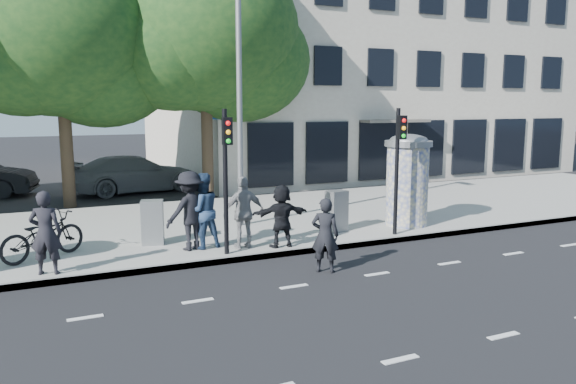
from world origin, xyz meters
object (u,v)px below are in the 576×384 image
traffic_pole_near (226,167)px  street_lamp (240,63)px  man_road (325,235)px  ped_b (46,233)px  bicycle (43,236)px  ped_c (202,211)px  car_right (135,174)px  traffic_pole_far (398,158)px  ped_e (244,212)px  ped_d (190,211)px  ad_column_right (407,178)px  cabinet_right (337,211)px  cabinet_left (153,222)px  ped_f (282,216)px

traffic_pole_near → street_lamp: (1.40, 2.84, 2.56)m
traffic_pole_near → man_road: size_ratio=2.05×
ped_b → bicycle: size_ratio=0.86×
traffic_pole_near → man_road: bearing=-46.8°
ped_c → bicycle: size_ratio=0.91×
car_right → ped_b: bearing=151.4°
man_road → ped_b: bearing=16.1°
traffic_pole_near → traffic_pole_far: (4.80, 0.00, 0.00)m
traffic_pole_near → ped_e: bearing=33.9°
car_right → ped_c: bearing=168.7°
ped_e → ped_d: bearing=-18.2°
ped_b → ped_d: bearing=-150.9°
ped_d → car_right: bearing=-109.0°
ad_column_right → ped_b: ad_column_right is taller
man_road → street_lamp: bearing=-52.3°
ped_c → man_road: size_ratio=1.12×
ad_column_right → ped_d: ad_column_right is taller
ped_b → street_lamp: bearing=-135.7°
street_lamp → ped_d: street_lamp is taller
ped_d → car_right: (0.47, 10.58, -0.34)m
traffic_pole_near → ped_e: size_ratio=1.91×
ped_e → cabinet_right: 3.06m
man_road → cabinet_left: size_ratio=1.47×
cabinet_left → ad_column_right: bearing=10.0°
man_road → car_right: bearing=-47.4°
ped_d → cabinet_right: 4.22m
ped_f → man_road: 1.89m
cabinet_right → car_right: car_right is taller
ped_c → bicycle: bearing=-17.4°
ped_c → cabinet_left: bearing=-48.2°
car_right → ad_column_right: bearing=-160.6°
street_lamp → car_right: 9.57m
traffic_pole_near → ped_f: (1.45, 0.12, -1.30)m
bicycle → car_right: (3.75, 9.95, 0.08)m
ped_c → bicycle: 3.66m
traffic_pole_far → street_lamp: bearing=140.1°
traffic_pole_far → ped_c: bearing=171.0°
street_lamp → ped_b: (-5.30, -2.74, -3.76)m
bicycle → ad_column_right: bearing=-123.0°
cabinet_left → traffic_pole_near: bearing=-34.4°
ped_f → cabinet_left: 3.27m
ad_column_right → man_road: ad_column_right is taller
cabinet_left → street_lamp: bearing=38.4°
street_lamp → ped_e: street_lamp is taller
ped_e → traffic_pole_far: bearing=175.8°
ped_b → cabinet_left: size_ratio=1.57×
man_road → ped_d: bearing=-13.2°
street_lamp → ped_e: (-0.84, -2.47, -3.75)m
ped_b → bicycle: 1.37m
bicycle → cabinet_right: (7.48, -0.39, 0.03)m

